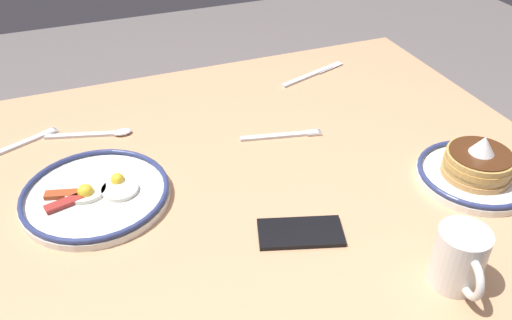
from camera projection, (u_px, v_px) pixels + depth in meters
name	position (u px, v px, depth m)	size (l,w,h in m)	color
dining_table	(222.00, 224.00, 1.09)	(1.37, 0.98, 0.75)	tan
plate_near_main	(96.00, 194.00, 0.97)	(0.27, 0.27, 0.04)	white
plate_center_pancakes	(476.00, 170.00, 1.01)	(0.22, 0.22, 0.10)	white
coffee_mug	(460.00, 258.00, 0.79)	(0.08, 0.11, 0.10)	white
cell_phone	(300.00, 233.00, 0.90)	(0.14, 0.07, 0.01)	black
fork_near	(13.00, 147.00, 1.12)	(0.19, 0.10, 0.01)	silver
fork_far	(282.00, 135.00, 1.15)	(0.18, 0.05, 0.01)	silver
butter_knife	(313.00, 74.00, 1.40)	(0.21, 0.08, 0.01)	silver
tea_spoon	(101.00, 134.00, 1.16)	(0.18, 0.06, 0.01)	silver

